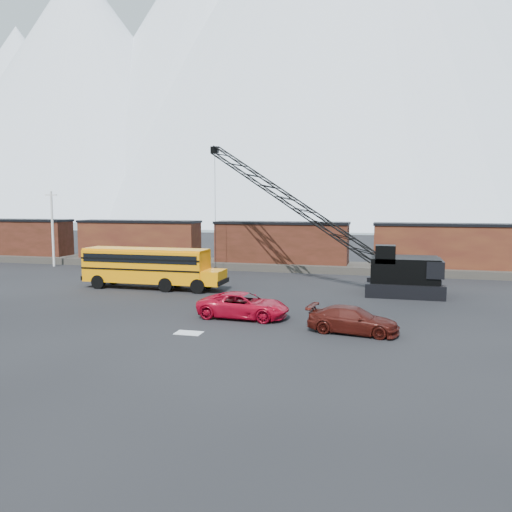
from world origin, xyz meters
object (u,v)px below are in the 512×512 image
Objects in this scene: maroon_suv at (353,320)px; crawler_crane at (290,201)px; red_pickup at (243,305)px; school_bus at (150,266)px.

crawler_crane is (-6.33, 15.51, 6.25)m from maroon_suv.
red_pickup is 0.26× the size of crawler_crane.
school_bus is at bearing -150.41° from crawler_crane.
crawler_crane reaches higher than red_pickup.
school_bus is at bearing 54.00° from red_pickup.
red_pickup is at bearing 81.93° from maroon_suv.
maroon_suv is at bearing -103.73° from red_pickup.
maroon_suv is (16.47, -9.75, -1.10)m from school_bus.
maroon_suv is at bearing -30.61° from school_bus.
school_bus is 12.75m from crawler_crane.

